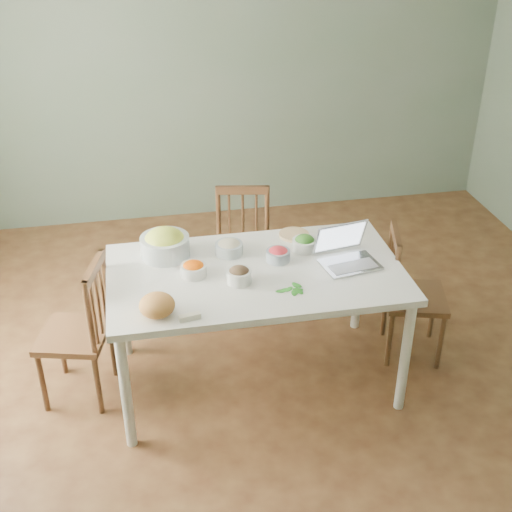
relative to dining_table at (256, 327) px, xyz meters
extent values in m
cube|color=#442414|center=(0.17, -0.03, -0.40)|extent=(5.00, 5.00, 0.00)
cube|color=#53674E|center=(0.17, 2.47, 0.95)|extent=(5.00, 0.00, 2.70)
ellipsoid|color=#C17B44|center=(-0.59, -0.34, 0.47)|extent=(0.20, 0.20, 0.12)
cube|color=white|center=(-0.43, -0.41, 0.42)|extent=(0.12, 0.05, 0.03)
cylinder|color=#CCB882|center=(0.32, 0.38, 0.41)|extent=(0.23, 0.23, 0.02)
camera|label=1|loc=(-0.64, -3.30, 2.44)|focal=47.19mm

